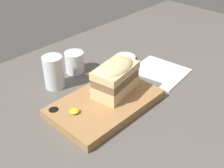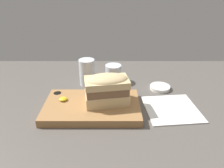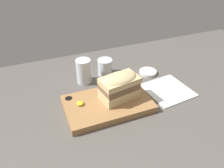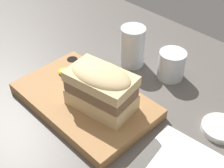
# 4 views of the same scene
# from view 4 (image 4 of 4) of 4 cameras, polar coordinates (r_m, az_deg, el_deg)

# --- Properties ---
(dining_table) EXTENTS (1.85, 1.01, 0.02)m
(dining_table) POSITION_cam_4_polar(r_m,az_deg,el_deg) (0.66, -3.76, -9.29)
(dining_table) COLOR #56514C
(dining_table) RESTS_ON ground
(serving_board) EXTENTS (0.31, 0.19, 0.03)m
(serving_board) POSITION_cam_4_polar(r_m,az_deg,el_deg) (0.70, -5.03, -2.96)
(serving_board) COLOR #9E7042
(serving_board) RESTS_ON dining_table
(sandwich) EXTENTS (0.15, 0.10, 0.10)m
(sandwich) POSITION_cam_4_polar(r_m,az_deg,el_deg) (0.63, -2.02, -0.45)
(sandwich) COLOR #DBBC84
(sandwich) RESTS_ON serving_board
(mustard_dollop) EXTENTS (0.03, 0.03, 0.01)m
(mustard_dollop) POSITION_cam_4_polar(r_m,az_deg,el_deg) (0.76, -8.82, 2.30)
(mustard_dollop) COLOR gold
(mustard_dollop) RESTS_ON serving_board
(water_glass) EXTENTS (0.06, 0.06, 0.11)m
(water_glass) POSITION_cam_4_polar(r_m,az_deg,el_deg) (0.81, 3.75, 6.45)
(water_glass) COLOR silver
(water_glass) RESTS_ON dining_table
(wine_glass) EXTENTS (0.07, 0.07, 0.07)m
(wine_glass) POSITION_cam_4_polar(r_m,az_deg,el_deg) (0.78, 10.56, 3.47)
(wine_glass) COLOR silver
(wine_glass) RESTS_ON dining_table
(condiment_dish) EXTENTS (0.08, 0.08, 0.01)m
(condiment_dish) POSITION_cam_4_polar(r_m,az_deg,el_deg) (0.68, 19.22, -7.63)
(condiment_dish) COLOR white
(condiment_dish) RESTS_ON dining_table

